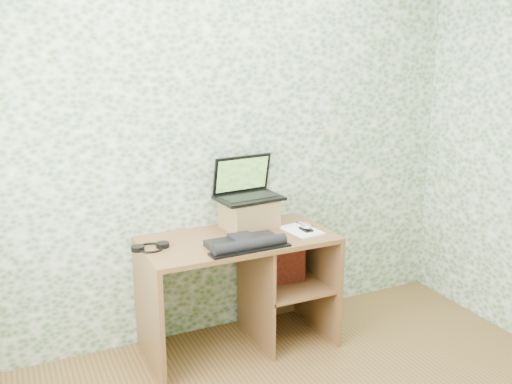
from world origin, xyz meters
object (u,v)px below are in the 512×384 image
keyboard (246,243)px  notepad (301,230)px  riser (249,214)px  desk (248,274)px  laptop (246,188)px

keyboard → notepad: size_ratio=1.86×
notepad → riser: bearing=135.7°
desk → notepad: 0.44m
riser → notepad: bearing=-37.5°
desk → laptop: (0.06, 0.16, 0.53)m
desk → keyboard: size_ratio=2.38×
desk → riser: bearing=61.0°
riser → laptop: (-0.00, 0.04, 0.16)m
riser → notepad: 0.35m
keyboard → notepad: keyboard is taller
desk → notepad: bearing=-15.4°
laptop → notepad: 0.45m
laptop → keyboard: size_ratio=0.86×
laptop → keyboard: 0.46m
desk → laptop: size_ratio=2.77×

